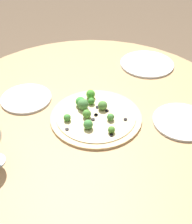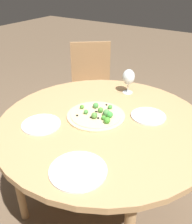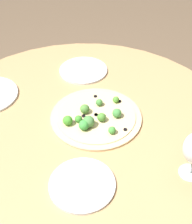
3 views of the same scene
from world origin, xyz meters
TOP-DOWN VIEW (x-y plane):
  - ground_plane at (0.00, 0.00)m, footprint 12.00×12.00m
  - dining_table at (0.00, 0.00)m, footprint 1.24×1.24m
  - pizza at (-0.02, -0.06)m, footprint 0.35×0.35m
  - plate_near at (0.42, 0.13)m, footprint 0.26×0.26m
  - plate_far at (0.23, -0.27)m, footprint 0.22×0.22m
  - plate_side at (-0.19, 0.20)m, footprint 0.21×0.21m

SIDE VIEW (x-z plane):
  - ground_plane at x=0.00m, z-range 0.00..0.00m
  - dining_table at x=0.00m, z-range 0.30..1.02m
  - plate_near at x=0.42m, z-range 0.72..0.73m
  - plate_far at x=0.23m, z-range 0.72..0.73m
  - plate_side at x=-0.19m, z-range 0.72..0.73m
  - pizza at x=-0.02m, z-range 0.70..0.76m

